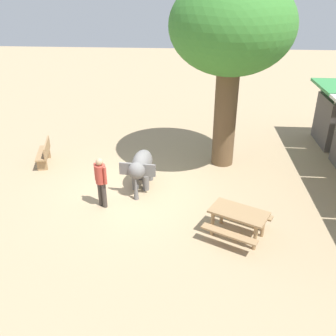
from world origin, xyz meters
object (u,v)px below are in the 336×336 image
at_px(shade_tree_main, 231,29).
at_px(picnic_table_near, 238,217).
at_px(elephant, 141,166).
at_px(wooden_bench, 45,152).
at_px(person_handler, 101,179).

xyz_separation_m(shade_tree_main, picnic_table_near, (4.58, 0.16, -4.24)).
bearing_deg(elephant, wooden_bench, -106.16).
relative_size(person_handler, wooden_bench, 1.11).
relative_size(elephant, picnic_table_near, 0.87).
bearing_deg(elephant, picnic_table_near, 54.54).
bearing_deg(wooden_bench, person_handler, -148.31).
bearing_deg(wooden_bench, picnic_table_near, -134.40).
bearing_deg(shade_tree_main, picnic_table_near, 1.99).
bearing_deg(picnic_table_near, wooden_bench, 176.70).
relative_size(wooden_bench, picnic_table_near, 0.73).
height_order(shade_tree_main, picnic_table_near, shade_tree_main).
bearing_deg(person_handler, picnic_table_near, -71.38).
distance_m(shade_tree_main, picnic_table_near, 6.25).
bearing_deg(wooden_bench, elephant, -125.10).
bearing_deg(elephant, shade_tree_main, 131.25).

